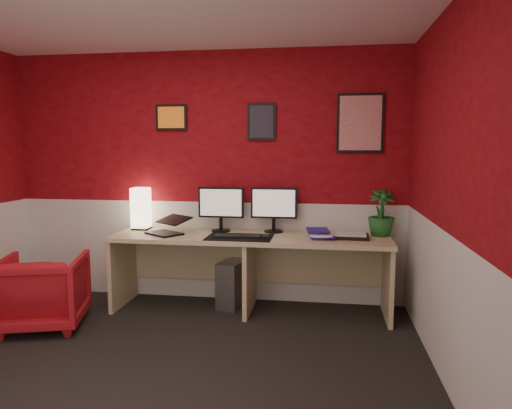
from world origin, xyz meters
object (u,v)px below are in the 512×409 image
(desk, at_px, (250,274))
(potted_plant, at_px, (381,213))
(laptop, at_px, (164,223))
(monitor_left, at_px, (221,202))
(shoji_lamp, at_px, (141,210))
(armchair, at_px, (43,291))
(monitor_right, at_px, (274,203))
(pc_tower, at_px, (234,282))
(zen_tray, at_px, (349,236))

(desk, relative_size, potted_plant, 5.99)
(laptop, relative_size, monitor_left, 0.57)
(shoji_lamp, bearing_deg, laptop, -36.15)
(shoji_lamp, xyz_separation_m, armchair, (-0.57, -0.83, -0.62))
(monitor_right, bearing_deg, potted_plant, -1.95)
(desk, distance_m, shoji_lamp, 1.28)
(shoji_lamp, bearing_deg, pc_tower, -1.44)
(desk, height_order, monitor_right, monitor_right)
(monitor_left, distance_m, potted_plant, 1.53)
(shoji_lamp, bearing_deg, desk, -8.90)
(shoji_lamp, distance_m, zen_tray, 2.07)
(desk, xyz_separation_m, monitor_left, (-0.31, 0.18, 0.66))
(zen_tray, bearing_deg, potted_plant, 28.09)
(monitor_right, bearing_deg, pc_tower, -171.28)
(zen_tray, bearing_deg, desk, -178.76)
(potted_plant, bearing_deg, monitor_right, 178.05)
(laptop, xyz_separation_m, monitor_left, (0.50, 0.24, 0.18))
(shoji_lamp, height_order, zen_tray, shoji_lamp)
(laptop, xyz_separation_m, monitor_right, (1.02, 0.27, 0.18))
(monitor_left, bearing_deg, desk, -29.68)
(potted_plant, xyz_separation_m, armchair, (-2.92, -0.83, -0.63))
(desk, bearing_deg, shoji_lamp, 171.10)
(monitor_left, bearing_deg, potted_plant, -0.02)
(laptop, bearing_deg, monitor_right, 51.35)
(desk, height_order, zen_tray, zen_tray)
(monitor_left, height_order, potted_plant, monitor_left)
(desk, height_order, pc_tower, desk)
(laptop, relative_size, monitor_right, 0.57)
(desk, xyz_separation_m, potted_plant, (1.22, 0.18, 0.58))
(laptop, relative_size, zen_tray, 0.94)
(zen_tray, height_order, potted_plant, potted_plant)
(zen_tray, xyz_separation_m, armchair, (-2.63, -0.67, -0.43))
(laptop, bearing_deg, potted_plant, 43.07)
(pc_tower, bearing_deg, potted_plant, 13.14)
(monitor_left, relative_size, zen_tray, 1.66)
(monitor_right, relative_size, armchair, 0.84)
(zen_tray, relative_size, potted_plant, 0.81)
(shoji_lamp, relative_size, monitor_left, 0.69)
(monitor_right, distance_m, armchair, 2.21)
(shoji_lamp, relative_size, pc_tower, 0.89)
(zen_tray, bearing_deg, pc_tower, 173.05)
(monitor_left, bearing_deg, laptop, -154.56)
(desk, distance_m, zen_tray, 0.99)
(potted_plant, bearing_deg, pc_tower, -178.99)
(pc_tower, bearing_deg, laptop, -149.30)
(monitor_left, height_order, armchair, monitor_left)
(armchair, bearing_deg, shoji_lamp, -141.48)
(laptop, xyz_separation_m, potted_plant, (2.03, 0.24, 0.11))
(monitor_right, relative_size, pc_tower, 1.29)
(monitor_right, xyz_separation_m, armchair, (-1.91, -0.86, -0.71))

